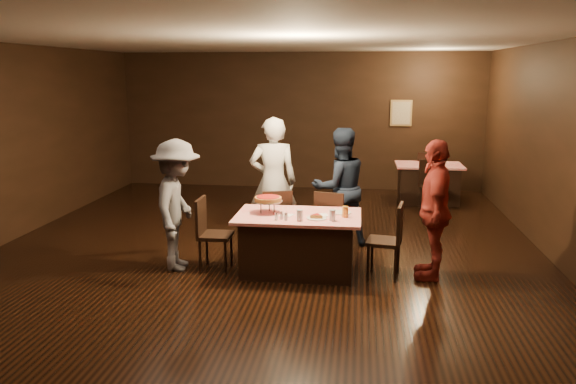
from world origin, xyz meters
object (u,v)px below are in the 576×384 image
(back_table, at_px, (428,183))
(diner_red_shirt, at_px, (434,210))
(diner_grey_knit, at_px, (177,205))
(pizza_stand, at_px, (268,199))
(glass_amber, at_px, (345,212))
(glass_front_left, at_px, (300,215))
(plate_empty, at_px, (342,213))
(chair_far_left, at_px, (276,221))
(main_table, at_px, (298,243))
(chair_end_right, at_px, (384,240))
(diner_navy_hoodie, at_px, (340,188))
(glass_front_right, at_px, (332,215))
(chair_far_right, at_px, (332,223))
(diner_white_jacket, at_px, (273,182))
(chair_back_near, at_px, (433,186))
(chair_back_far, at_px, (425,174))
(chair_end_left, at_px, (215,234))

(back_table, relative_size, diner_red_shirt, 0.74)
(diner_grey_knit, height_order, pizza_stand, diner_grey_knit)
(glass_amber, bearing_deg, glass_front_left, -155.56)
(glass_amber, bearing_deg, diner_red_shirt, 3.76)
(diner_grey_knit, xyz_separation_m, plate_empty, (2.14, 0.22, -0.09))
(chair_far_left, bearing_deg, main_table, 103.83)
(diner_grey_knit, bearing_deg, pizza_stand, -90.51)
(plate_empty, bearing_deg, chair_far_left, 147.72)
(diner_grey_knit, relative_size, plate_empty, 6.90)
(chair_end_right, distance_m, pizza_stand, 1.57)
(diner_navy_hoodie, relative_size, glass_front_right, 12.68)
(chair_far_right, bearing_deg, pizza_stand, 53.59)
(diner_red_shirt, bearing_deg, chair_far_right, -113.72)
(main_table, height_order, diner_white_jacket, diner_white_jacket)
(back_table, bearing_deg, chair_back_near, -90.00)
(main_table, bearing_deg, back_table, 63.76)
(diner_navy_hoodie, xyz_separation_m, diner_red_shirt, (1.22, -1.21, -0.00))
(chair_end_right, relative_size, chair_back_far, 1.00)
(glass_front_left, bearing_deg, plate_empty, 41.99)
(diner_red_shirt, relative_size, glass_amber, 12.63)
(diner_red_shirt, relative_size, plate_empty, 7.07)
(chair_end_right, bearing_deg, diner_navy_hoodie, -144.10)
(chair_far_left, distance_m, pizza_stand, 0.85)
(glass_amber, bearing_deg, back_table, 70.65)
(chair_far_left, height_order, chair_end_left, same)
(main_table, distance_m, chair_far_right, 0.85)
(chair_end_left, xyz_separation_m, chair_end_right, (2.20, 0.00, 0.00))
(chair_end_left, xyz_separation_m, chair_back_near, (3.25, 3.65, 0.00))
(chair_back_far, height_order, diner_red_shirt, diner_red_shirt)
(chair_end_right, height_order, diner_grey_knit, diner_grey_knit)
(diner_white_jacket, bearing_deg, main_table, 103.69)
(back_table, height_order, chair_far_left, chair_far_left)
(diner_grey_knit, xyz_separation_m, glass_amber, (2.19, 0.02, -0.02))
(back_table, relative_size, diner_grey_knit, 0.75)
(chair_end_right, distance_m, chair_back_far, 5.06)
(diner_white_jacket, height_order, plate_empty, diner_white_jacket)
(chair_back_near, height_order, glass_front_left, chair_back_near)
(main_table, relative_size, chair_end_left, 1.68)
(glass_front_right, bearing_deg, back_table, 69.78)
(glass_amber, bearing_deg, main_table, 175.24)
(diner_grey_knit, bearing_deg, chair_end_right, -94.67)
(chair_far_left, xyz_separation_m, diner_grey_knit, (-1.19, -0.82, 0.39))
(chair_end_right, bearing_deg, plate_empty, -95.84)
(back_table, distance_m, plate_empty, 4.51)
(diner_grey_knit, bearing_deg, main_table, -93.71)
(back_table, bearing_deg, pizza_stand, -120.62)
(chair_back_near, xyz_separation_m, diner_navy_hoodie, (-1.66, -2.42, 0.41))
(main_table, height_order, chair_end_right, chair_end_right)
(main_table, relative_size, pizza_stand, 4.21)
(chair_back_near, xyz_separation_m, glass_front_right, (-1.70, -3.90, 0.37))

